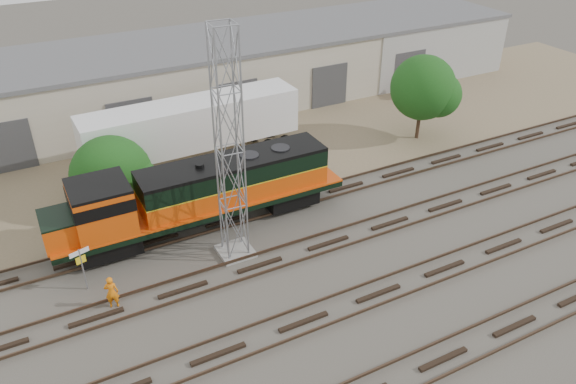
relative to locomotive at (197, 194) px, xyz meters
name	(u,v)px	position (x,y,z in m)	size (l,w,h in m)	color
ground	(344,260)	(5.50, -6.00, -2.23)	(140.00, 140.00, 0.00)	#47423A
dirt_strip	(230,144)	(5.50, 9.00, -2.22)	(80.00, 16.00, 0.02)	#726047
tracks	(378,293)	(5.50, -9.00, -2.15)	(80.00, 20.40, 0.28)	black
warehouse	(190,75)	(5.54, 16.98, 0.42)	(58.40, 10.40, 5.30)	#BCB19D
locomotive	(197,194)	(0.00, 0.00, 0.00)	(16.05, 2.82, 3.86)	black
signal_tower	(230,154)	(0.86, -2.91, 3.49)	(1.73, 1.73, 11.75)	gray
sign_post	(81,262)	(-6.47, -2.25, -0.62)	(0.92, 0.30, 2.31)	gray
worker	(112,292)	(-5.61, -4.03, -1.40)	(0.61, 0.40, 1.67)	orange
semi_trailer	(197,125)	(2.75, 7.46, 0.49)	(14.15, 3.17, 4.33)	white
dumpster_blue	(423,81)	(24.84, 11.46, -1.48)	(1.60, 1.50, 1.50)	navy
dumpster_red	(415,89)	(22.88, 10.16, -1.53)	(1.50, 1.40, 1.40)	maroon
tree_mid	(117,178)	(-3.28, 4.28, -0.31)	(4.87, 4.64, 4.64)	#382619
tree_east	(427,89)	(18.20, 3.53, 1.49)	(4.75, 4.52, 6.11)	#382619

